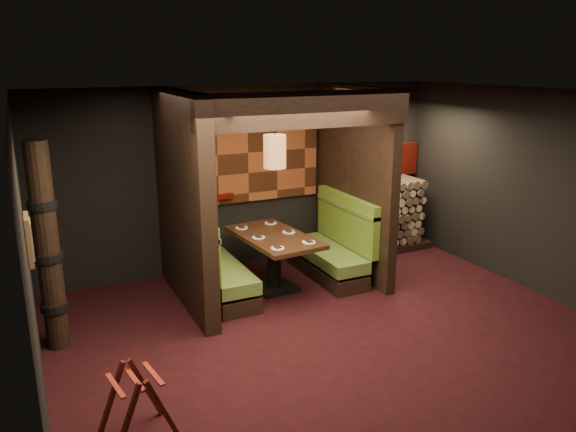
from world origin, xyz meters
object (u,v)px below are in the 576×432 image
(dining_table, at_px, (274,251))
(pendant_lamp, at_px, (275,151))
(booth_bench_right, at_px, (333,251))
(luggage_rack, at_px, (137,402))
(booth_bench_left, at_px, (215,270))
(firewood_stack, at_px, (381,216))
(totem_column, at_px, (48,249))

(dining_table, height_order, pendant_lamp, pendant_lamp)
(booth_bench_right, relative_size, luggage_rack, 2.25)
(booth_bench_left, xyz_separation_m, booth_bench_right, (1.89, 0.00, 0.00))
(firewood_stack, bearing_deg, dining_table, -161.33)
(totem_column, bearing_deg, booth_bench_left, 14.75)
(booth_bench_left, distance_m, dining_table, 0.88)
(booth_bench_left, distance_m, firewood_stack, 3.33)
(dining_table, distance_m, firewood_stack, 2.52)
(booth_bench_left, distance_m, pendant_lamp, 1.84)
(luggage_rack, distance_m, firewood_stack, 5.86)
(luggage_rack, bearing_deg, firewood_stack, 34.47)
(firewood_stack, bearing_deg, booth_bench_left, -167.83)
(booth_bench_right, distance_m, totem_column, 4.10)
(pendant_lamp, bearing_deg, booth_bench_right, 8.66)
(booth_bench_right, bearing_deg, pendant_lamp, -171.34)
(booth_bench_right, xyz_separation_m, luggage_rack, (-3.47, -2.61, -0.05))
(booth_bench_left, distance_m, totem_column, 2.30)
(booth_bench_right, height_order, dining_table, booth_bench_right)
(pendant_lamp, bearing_deg, luggage_rack, -134.76)
(booth_bench_left, relative_size, totem_column, 0.67)
(booth_bench_right, height_order, totem_column, totem_column)
(booth_bench_left, xyz_separation_m, luggage_rack, (-1.58, -2.61, -0.05))
(dining_table, relative_size, pendant_lamp, 1.53)
(booth_bench_right, height_order, luggage_rack, booth_bench_right)
(luggage_rack, xyz_separation_m, firewood_stack, (4.83, 3.31, 0.26))
(luggage_rack, height_order, firewood_stack, firewood_stack)
(dining_table, xyz_separation_m, luggage_rack, (-2.43, -2.50, -0.23))
(totem_column, bearing_deg, dining_table, 8.54)
(booth_bench_right, xyz_separation_m, dining_table, (-1.04, -0.11, 0.18))
(pendant_lamp, xyz_separation_m, totem_column, (-2.94, -0.39, -0.83))
(booth_bench_right, relative_size, pendant_lamp, 1.51)
(dining_table, height_order, luggage_rack, dining_table)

